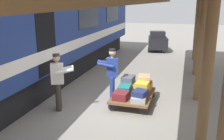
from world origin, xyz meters
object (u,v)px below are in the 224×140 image
at_px(suitcase_maroon_trunk, 121,95).
at_px(suitcase_yellow_case, 142,86).
at_px(suitcase_burgundy_valise, 142,92).
at_px(suitcase_cream_canvas, 128,86).
at_px(baggage_tug, 158,41).
at_px(porter_in_overalls, 112,73).
at_px(porter_by_door, 58,80).
at_px(suitcase_tan_vintage, 144,79).
at_px(train_car, 5,37).
at_px(suitcase_teal_softside, 125,89).
at_px(suitcase_slate_roller, 128,79).
at_px(luggage_cart, 133,96).
at_px(suitcase_orange_carryall, 144,86).
at_px(suitcase_navy_fabric, 140,93).
at_px(suitcase_gray_aluminum, 139,98).

xyz_separation_m(suitcase_maroon_trunk, suitcase_yellow_case, (-0.54, -0.50, 0.18)).
relative_size(suitcase_burgundy_valise, suitcase_yellow_case, 1.41).
bearing_deg(suitcase_cream_canvas, suitcase_burgundy_valise, 138.49).
relative_size(suitcase_maroon_trunk, baggage_tug, 0.26).
relative_size(suitcase_maroon_trunk, suitcase_cream_canvas, 1.01).
xyz_separation_m(suitcase_burgundy_valise, suitcase_yellow_case, (-0.01, -0.03, 0.20)).
bearing_deg(suitcase_yellow_case, porter_in_overalls, -7.27).
bearing_deg(porter_by_door, suitcase_maroon_trunk, -162.71).
distance_m(suitcase_cream_canvas, suitcase_yellow_case, 0.73).
bearing_deg(suitcase_yellow_case, suitcase_tan_vintage, -87.18).
bearing_deg(porter_in_overalls, train_car, 12.37).
xyz_separation_m(suitcase_teal_softside, suitcase_slate_roller, (0.00, -0.48, 0.19)).
bearing_deg(suitcase_teal_softside, suitcase_tan_vintage, -135.68).
bearing_deg(luggage_cart, suitcase_cream_canvas, -60.53).
bearing_deg(suitcase_orange_carryall, suitcase_slate_roller, -1.07).
bearing_deg(suitcase_orange_carryall, train_car, 13.54).
bearing_deg(suitcase_navy_fabric, luggage_cart, -57.87).
bearing_deg(suitcase_maroon_trunk, suitcase_orange_carryall, -119.47).
height_order(suitcase_tan_vintage, porter_by_door, porter_by_door).
distance_m(suitcase_tan_vintage, baggage_tug, 8.57).
xyz_separation_m(suitcase_orange_carryall, suitcase_maroon_trunk, (0.54, 0.95, -0.03)).
xyz_separation_m(suitcase_gray_aluminum, suitcase_burgundy_valise, (0.00, -0.47, 0.01)).
bearing_deg(suitcase_teal_softside, suitcase_maroon_trunk, 90.00).
height_order(suitcase_slate_roller, suitcase_tan_vintage, suitcase_tan_vintage).
bearing_deg(suitcase_burgundy_valise, suitcase_teal_softside, 0.00).
bearing_deg(suitcase_tan_vintage, suitcase_gray_aluminum, 91.01).
distance_m(suitcase_teal_softside, suitcase_navy_fabric, 0.76).
bearing_deg(suitcase_burgundy_valise, porter_by_door, 23.99).
xyz_separation_m(luggage_cart, porter_by_door, (2.03, 1.02, 0.65)).
bearing_deg(porter_in_overalls, suitcase_gray_aluminum, 148.03).
relative_size(suitcase_orange_carryall, porter_by_door, 0.32).
height_order(luggage_cart, suitcase_yellow_case, suitcase_yellow_case).
xyz_separation_m(luggage_cart, porter_in_overalls, (0.75, -0.16, 0.65)).
bearing_deg(suitcase_navy_fabric, train_car, 1.18).
relative_size(suitcase_burgundy_valise, suitcase_tan_vintage, 1.01).
distance_m(luggage_cart, suitcase_gray_aluminum, 0.56).
bearing_deg(suitcase_orange_carryall, suitcase_navy_fabric, 92.17).
bearing_deg(suitcase_cream_canvas, train_car, 15.35).
distance_m(suitcase_yellow_case, baggage_tug, 9.05).
relative_size(suitcase_orange_carryall, suitcase_slate_roller, 1.03).
height_order(suitcase_teal_softside, porter_in_overalls, porter_in_overalls).
distance_m(suitcase_orange_carryall, suitcase_slate_roller, 0.57).
bearing_deg(baggage_tug, suitcase_maroon_trunk, 90.14).
distance_m(suitcase_teal_softside, suitcase_yellow_case, 0.56).
xyz_separation_m(suitcase_gray_aluminum, suitcase_cream_canvas, (0.54, -0.95, 0.03)).
height_order(suitcase_gray_aluminum, baggage_tug, baggage_tug).
bearing_deg(baggage_tug, porter_by_door, 80.22).
bearing_deg(suitcase_slate_roller, train_car, 15.50).
height_order(suitcase_cream_canvas, suitcase_navy_fabric, suitcase_navy_fabric).
height_order(suitcase_maroon_trunk, suitcase_navy_fabric, suitcase_navy_fabric).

